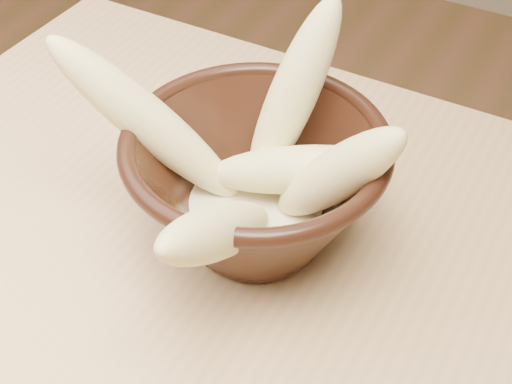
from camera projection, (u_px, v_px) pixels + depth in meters
bowl at (256, 183)px, 0.52m from camera, size 0.19×0.19×0.10m
milk_puddle at (256, 208)px, 0.53m from camera, size 0.11×0.11×0.01m
banana_upright at (293, 95)px, 0.51m from camera, size 0.07×0.11×0.15m
banana_left at (147, 121)px, 0.50m from camera, size 0.15×0.08×0.15m
banana_right at (337, 175)px, 0.48m from camera, size 0.11×0.04×0.12m
banana_across at (298, 170)px, 0.51m from camera, size 0.14×0.08×0.06m
banana_front at (219, 231)px, 0.44m from camera, size 0.05×0.16×0.13m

